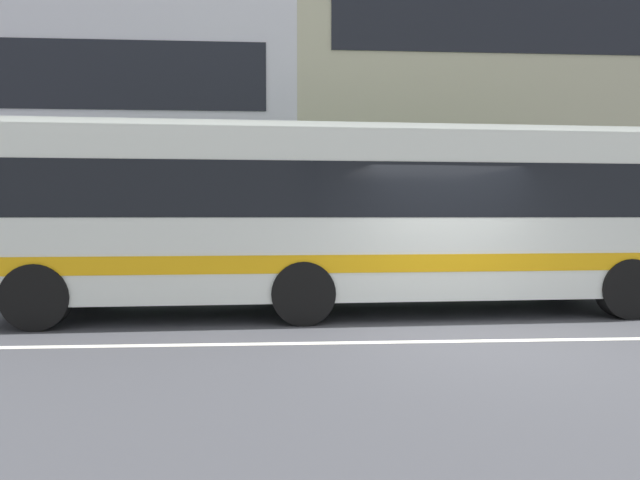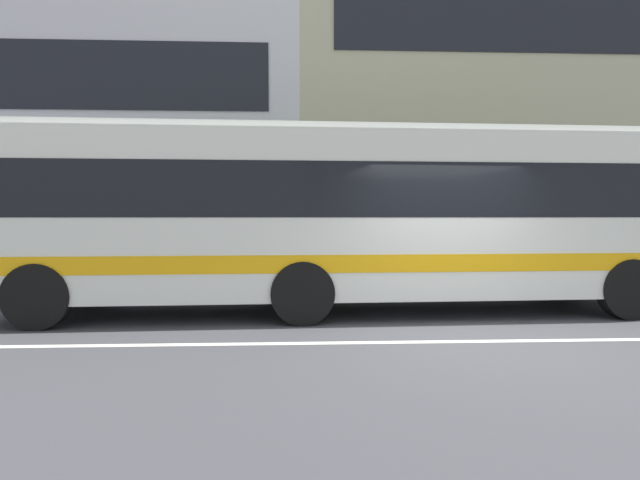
% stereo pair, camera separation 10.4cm
% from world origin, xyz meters
% --- Properties ---
extents(ground_plane, '(160.00, 160.00, 0.00)m').
position_xyz_m(ground_plane, '(0.00, 0.00, 0.00)').
color(ground_plane, '#404248').
extents(lane_centre_line, '(60.00, 0.16, 0.01)m').
position_xyz_m(lane_centre_line, '(0.00, 0.00, 0.00)').
color(lane_centre_line, silver).
rests_on(lane_centre_line, ground_plane).
extents(hedge_row_far, '(13.02, 1.10, 0.93)m').
position_xyz_m(hedge_row_far, '(-1.69, 6.21, 0.47)').
color(hedge_row_far, '#1F511D').
rests_on(hedge_row_far, ground_plane).
extents(apartment_block_right, '(25.14, 10.33, 13.69)m').
position_xyz_m(apartment_block_right, '(10.33, 14.19, 6.85)').
color(apartment_block_right, '#B4B294').
rests_on(apartment_block_right, ground_plane).
extents(transit_bus, '(11.47, 2.96, 3.19)m').
position_xyz_m(transit_bus, '(-1.65, 2.43, 1.76)').
color(transit_bus, silver).
rests_on(transit_bus, ground_plane).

